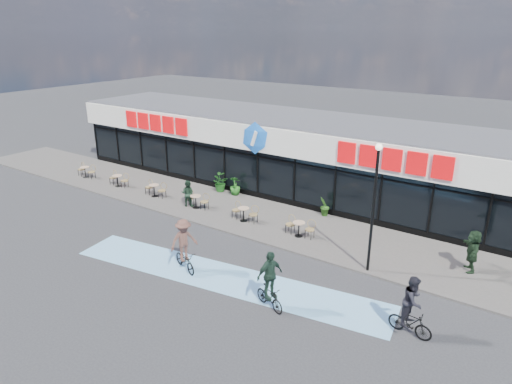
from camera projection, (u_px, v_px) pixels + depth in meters
ground at (177, 241)px, 22.19m from camera, size 120.00×120.00×0.00m
sidewalk at (233, 211)px, 25.68m from camera, size 44.00×5.00×0.10m
bike_lane at (223, 277)px, 18.91m from camera, size 14.17×4.13×0.01m
building at (283, 151)px, 29.12m from camera, size 30.60×6.57×4.75m
lamp_post at (374, 198)px, 18.20m from camera, size 0.28×0.28×5.49m
bistro_set_0 at (86, 171)px, 31.17m from camera, size 1.54×0.62×0.90m
bistro_set_1 at (119, 179)px, 29.40m from camera, size 1.54×0.62×0.90m
bistro_set_2 at (155, 189)px, 27.64m from camera, size 1.54×0.62×0.90m
bistro_set_3 at (197, 200)px, 25.88m from camera, size 1.54×0.62×0.90m
bistro_set_4 at (245, 212)px, 24.12m from camera, size 1.54×0.62×0.90m
bistro_set_5 at (300, 227)px, 22.35m from camera, size 1.54×0.62×0.90m
potted_plant_left at (219, 183)px, 28.40m from camera, size 1.07×0.94×1.12m
potted_plant_mid at (235, 186)px, 27.84m from camera, size 0.82×0.82×1.15m
potted_plant_right at (325, 206)px, 24.66m from camera, size 0.61×0.70×1.10m
patron_left at (190, 194)px, 26.13m from camera, size 0.60×0.49×1.41m
patron_right at (188, 193)px, 25.99m from camera, size 0.92×0.83×1.54m
pedestrian_a at (473, 251)px, 18.97m from camera, size 1.07×1.79×1.84m
cyclist_a at (270, 284)px, 16.52m from camera, size 1.56×1.18×2.31m
cyclist_b at (412, 309)px, 15.05m from camera, size 1.56×0.92×2.21m
cyclist_c at (184, 247)px, 19.18m from camera, size 1.77×1.38×2.32m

